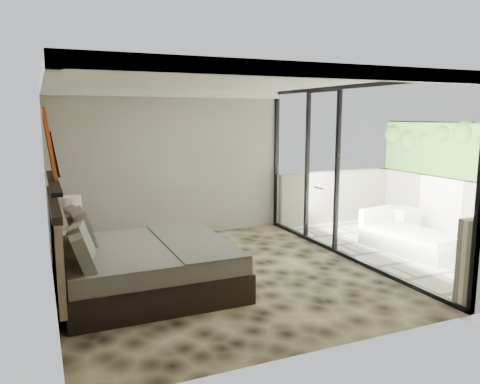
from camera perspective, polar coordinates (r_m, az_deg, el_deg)
name	(u,v)px	position (r m, az deg, el deg)	size (l,w,h in m)	color
floor	(219,275)	(7.01, -2.62, -10.05)	(5.00, 5.00, 0.00)	black
ceiling	(217,81)	(6.63, -2.80, 13.34)	(4.50, 5.00, 0.02)	silver
back_wall	(172,164)	(9.03, -8.33, 3.36)	(4.50, 0.02, 2.80)	gray
left_wall	(49,191)	(6.26, -22.27, 0.11)	(0.02, 5.00, 2.80)	gray
glass_wall	(348,173)	(7.76, 13.04, 2.24)	(0.08, 5.00, 2.80)	white
terrace_slab	(414,250)	(9.00, 20.46, -6.63)	(3.00, 5.00, 0.12)	beige
parapet_far	(471,211)	(9.84, 26.36, -2.04)	(0.30, 5.00, 1.10)	beige
foliage_hedge	(476,152)	(9.70, 26.83, 4.35)	(0.36, 4.60, 1.10)	#4B7F27
picture_ledge	(53,182)	(6.34, -21.80, 1.17)	(0.12, 2.20, 0.05)	black
bed	(140,264)	(6.45, -12.13, -8.56)	(2.28, 2.20, 1.26)	black
nightstand	(71,250)	(7.70, -19.91, -6.66)	(0.55, 0.55, 0.55)	black
table_lamp	(71,210)	(7.58, -19.95, -2.09)	(0.32, 0.32, 0.59)	black
abstract_canvas	(49,143)	(6.59, -22.27, 5.59)	(0.04, 0.90, 0.90)	#AA2A0E
framed_print	(54,153)	(6.73, -21.75, 4.40)	(0.03, 0.50, 0.60)	black
ottoman	(404,219)	(10.07, 19.32, -3.16)	(0.48, 0.48, 0.48)	silver
lounger	(408,240)	(8.63, 19.84, -5.47)	(1.06, 1.76, 0.65)	silver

